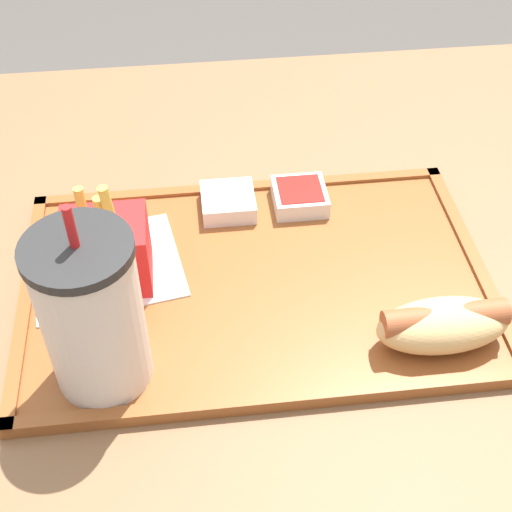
{
  "coord_description": "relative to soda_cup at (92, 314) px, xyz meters",
  "views": [
    {
      "loc": [
        0.03,
        0.46,
        1.23
      ],
      "look_at": [
        -0.02,
        0.01,
        0.78
      ],
      "focal_mm": 50.0,
      "sensor_mm": 36.0,
      "label": 1
    }
  ],
  "objects": [
    {
      "name": "sauce_cup_mayo",
      "position": [
        -0.12,
        -0.19,
        -0.06
      ],
      "size": [
        0.05,
        0.05,
        0.02
      ],
      "color": "silver",
      "rests_on": "food_tray"
    },
    {
      "name": "fries_carton",
      "position": [
        -0.0,
        -0.11,
        -0.04
      ],
      "size": [
        0.08,
        0.06,
        0.12
      ],
      "color": "red",
      "rests_on": "food_tray"
    },
    {
      "name": "food_tray",
      "position": [
        -0.14,
        -0.09,
        -0.08
      ],
      "size": [
        0.44,
        0.28,
        0.01
      ],
      "color": "brown",
      "rests_on": "dining_table"
    },
    {
      "name": "hot_dog_far",
      "position": [
        -0.28,
        0.0,
        -0.05
      ],
      "size": [
        0.12,
        0.05,
        0.04
      ],
      "color": "#DBB270",
      "rests_on": "food_tray"
    },
    {
      "name": "sauce_cup_ketchup",
      "position": [
        -0.19,
        -0.19,
        -0.06
      ],
      "size": [
        0.05,
        0.05,
        0.02
      ],
      "color": "silver",
      "rests_on": "food_tray"
    },
    {
      "name": "soda_cup",
      "position": [
        0.0,
        0.0,
        0.0
      ],
      "size": [
        0.08,
        0.08,
        0.18
      ],
      "color": "silver",
      "rests_on": "food_tray"
    },
    {
      "name": "paper_napkin",
      "position": [
        0.0,
        -0.12,
        -0.07
      ],
      "size": [
        0.16,
        0.14,
        0.0
      ],
      "color": "white",
      "rests_on": "food_tray"
    },
    {
      "name": "dining_table",
      "position": [
        -0.11,
        -0.1,
        -0.45
      ],
      "size": [
        1.39,
        0.84,
        0.74
      ],
      "color": "brown",
      "rests_on": "ground_plane"
    }
  ]
}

